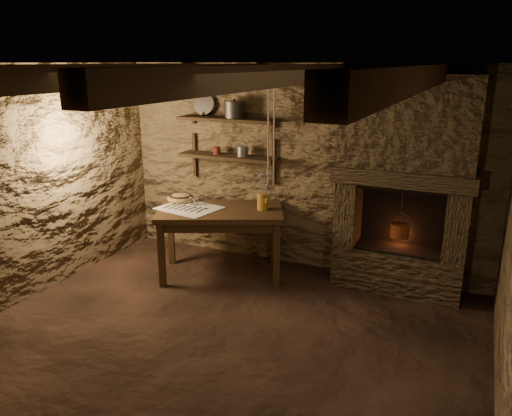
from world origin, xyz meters
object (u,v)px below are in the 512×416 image
at_px(work_table, 221,240).
at_px(wooden_bowl, 181,198).
at_px(red_pot, 400,230).
at_px(stoneware_jug, 263,194).
at_px(iron_stockpot, 235,110).

relative_size(work_table, wooden_bowl, 4.94).
relative_size(wooden_bowl, red_pot, 0.60).
height_order(stoneware_jug, wooden_bowl, stoneware_jug).
xyz_separation_m(work_table, stoneware_jug, (0.45, 0.18, 0.55)).
xyz_separation_m(stoneware_jug, wooden_bowl, (-1.03, -0.10, -0.15)).
relative_size(stoneware_jug, wooden_bowl, 1.32).
bearing_deg(red_pot, work_table, -168.08).
xyz_separation_m(iron_stockpot, red_pot, (2.01, -0.12, -1.16)).
bearing_deg(iron_stockpot, stoneware_jug, -33.78).
height_order(stoneware_jug, iron_stockpot, iron_stockpot).
relative_size(wooden_bowl, iron_stockpot, 1.38).
height_order(work_table, iron_stockpot, iron_stockpot).
xyz_separation_m(work_table, red_pot, (1.94, 0.41, 0.27)).
relative_size(work_table, stoneware_jug, 3.73).
bearing_deg(iron_stockpot, red_pot, -3.42).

